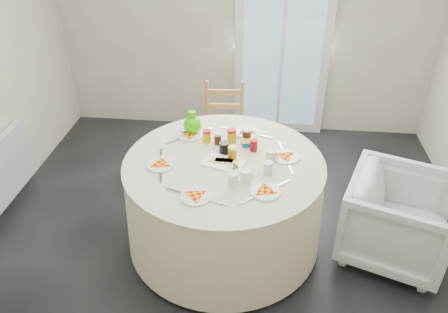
# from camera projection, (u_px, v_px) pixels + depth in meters

# --- Properties ---
(floor) EXTENTS (4.00, 4.00, 0.00)m
(floor) POSITION_uv_depth(u_px,v_px,m) (226.00, 244.00, 3.52)
(floor) COLOR black
(floor) RESTS_ON ground
(wall_back) EXTENTS (4.00, 0.02, 2.60)m
(wall_back) POSITION_uv_depth(u_px,v_px,m) (246.00, 14.00, 4.48)
(wall_back) COLOR #BCB5A3
(wall_back) RESTS_ON floor
(glass_door) EXTENTS (1.00, 0.08, 2.10)m
(glass_door) POSITION_uv_depth(u_px,v_px,m) (283.00, 41.00, 4.54)
(glass_door) COLOR silver
(glass_door) RESTS_ON floor
(table) EXTENTS (1.51, 1.51, 0.77)m
(table) POSITION_uv_depth(u_px,v_px,m) (224.00, 203.00, 3.37)
(table) COLOR beige
(table) RESTS_ON floor
(wooden_chair) EXTENTS (0.41, 0.40, 0.87)m
(wooden_chair) POSITION_uv_depth(u_px,v_px,m) (224.00, 126.00, 4.20)
(wooden_chair) COLOR tan
(wooden_chair) RESTS_ON floor
(armchair) EXTENTS (0.89, 0.92, 0.75)m
(armchair) POSITION_uv_depth(u_px,v_px,m) (399.00, 214.00, 3.23)
(armchair) COLOR silver
(armchair) RESTS_ON floor
(place_settings) EXTENTS (1.40, 1.40, 0.02)m
(place_settings) POSITION_uv_depth(u_px,v_px,m) (224.00, 160.00, 3.15)
(place_settings) COLOR silver
(place_settings) RESTS_ON table
(jar_cluster) EXTENTS (0.43, 0.22, 0.12)m
(jar_cluster) POSITION_uv_depth(u_px,v_px,m) (229.00, 139.00, 3.30)
(jar_cluster) COLOR #AB421A
(jar_cluster) RESTS_ON table
(butter_tub) EXTENTS (0.13, 0.11, 0.05)m
(butter_tub) POSITION_uv_depth(u_px,v_px,m) (249.00, 142.00, 3.34)
(butter_tub) COLOR #08638A
(butter_tub) RESTS_ON table
(green_pitcher) EXTENTS (0.18, 0.18, 0.19)m
(green_pitcher) POSITION_uv_depth(u_px,v_px,m) (192.00, 120.00, 3.45)
(green_pitcher) COLOR #36C702
(green_pitcher) RESTS_ON table
(cheese_platter) EXTENTS (0.33, 0.27, 0.04)m
(cheese_platter) POSITION_uv_depth(u_px,v_px,m) (224.00, 162.00, 3.13)
(cheese_platter) COLOR silver
(cheese_platter) RESTS_ON table
(mugs_glasses) EXTENTS (0.60, 0.60, 0.10)m
(mugs_glasses) POSITION_uv_depth(u_px,v_px,m) (248.00, 157.00, 3.12)
(mugs_glasses) COLOR gray
(mugs_glasses) RESTS_ON table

